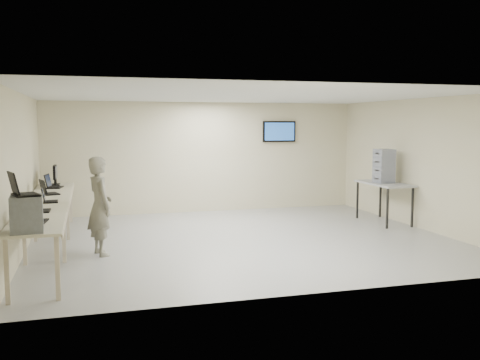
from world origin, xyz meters
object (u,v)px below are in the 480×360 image
object	(u,v)px
workbench	(48,205)
soldier	(100,206)
equipment_box	(27,214)
side_table	(384,186)

from	to	relation	value
workbench	soldier	world-z (taller)	soldier
workbench	soldier	xyz separation A→B (m)	(0.88, -0.52, 0.03)
equipment_box	soldier	xyz separation A→B (m)	(0.94, 2.23, -0.28)
equipment_box	side_table	world-z (taller)	equipment_box
soldier	side_table	size ratio (longest dim) A/B	1.11
soldier	workbench	bearing A→B (deg)	41.64
equipment_box	workbench	bearing A→B (deg)	84.76
workbench	side_table	world-z (taller)	side_table
equipment_box	soldier	distance (m)	2.43
equipment_box	soldier	size ratio (longest dim) A/B	0.27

